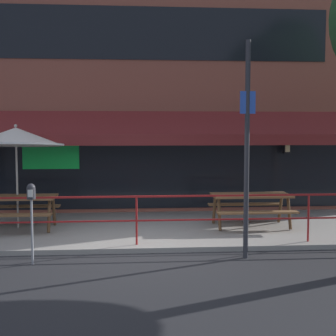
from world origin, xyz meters
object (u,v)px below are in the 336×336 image
patio_umbrella_left (16,137)px  picnic_table_centre (251,201)px  parking_meter_near (31,199)px  picnic_table_left (15,203)px  street_sign_pole (247,148)px

patio_umbrella_left → picnic_table_centre: bearing=-3.3°
patio_umbrella_left → parking_meter_near: (0.88, -2.68, -1.03)m
picnic_table_left → street_sign_pole: (4.69, -2.33, 1.32)m
picnic_table_centre → parking_meter_near: bearing=-152.2°
picnic_table_centre → street_sign_pole: 2.69m
parking_meter_near → patio_umbrella_left: bearing=108.2°
picnic_table_centre → parking_meter_near: 5.09m
picnic_table_centre → street_sign_pole: (-0.67, -2.25, 1.32)m
patio_umbrella_left → parking_meter_near: 3.00m
picnic_table_left → picnic_table_centre: size_ratio=1.00×
patio_umbrella_left → picnic_table_left: bearing=-90.0°
picnic_table_left → patio_umbrella_left: (0.00, 0.23, 1.47)m
picnic_table_left → street_sign_pole: bearing=-26.4°
patio_umbrella_left → parking_meter_near: bearing=-71.8°
picnic_table_centre → patio_umbrella_left: (-5.37, 0.31, 1.47)m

